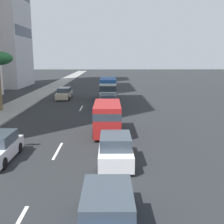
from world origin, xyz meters
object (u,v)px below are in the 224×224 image
(car_fourth, at_px, (107,213))
(car_sixth, at_px, (115,149))
(car_lead, at_px, (108,102))
(minibus_third, at_px, (108,88))
(van_fifth, at_px, (107,116))
(car_seventh, at_px, (64,94))

(car_fourth, relative_size, car_sixth, 1.09)
(car_lead, height_order, minibus_third, minibus_third)
(car_fourth, bearing_deg, van_fifth, 0.43)
(car_seventh, bearing_deg, minibus_third, 85.76)
(car_lead, relative_size, van_fifth, 0.86)
(car_lead, xyz_separation_m, van_fifth, (-10.77, 0.02, 0.60))
(car_fourth, bearing_deg, car_lead, 0.19)
(car_seventh, bearing_deg, car_sixth, 15.66)
(car_fourth, height_order, car_seventh, car_fourth)
(car_lead, distance_m, van_fifth, 10.78)
(car_sixth, bearing_deg, car_seventh, 15.66)
(van_fifth, bearing_deg, car_sixth, -175.22)
(car_fourth, distance_m, car_seventh, 31.32)
(minibus_third, bearing_deg, van_fifth, -179.93)
(car_sixth, relative_size, car_seventh, 0.88)
(car_seventh, bearing_deg, van_fifth, 19.00)
(minibus_third, bearing_deg, car_fourth, -179.78)
(minibus_third, height_order, car_fourth, minibus_third)
(minibus_third, xyz_separation_m, car_sixth, (-23.80, -0.52, -0.84))
(car_fourth, distance_m, car_sixth, 6.41)
(car_lead, bearing_deg, car_sixth, -178.35)
(car_lead, bearing_deg, minibus_third, 0.31)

